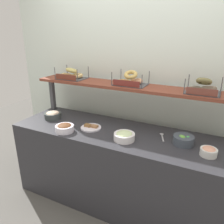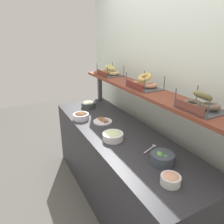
% 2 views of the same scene
% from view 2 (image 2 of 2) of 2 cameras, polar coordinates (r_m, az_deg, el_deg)
% --- Properties ---
extents(ground_plane, '(8.00, 8.00, 0.00)m').
position_cam_2_polar(ground_plane, '(2.67, 1.61, -21.80)').
color(ground_plane, '#595651').
extents(back_wall, '(3.44, 0.06, 2.40)m').
position_cam_2_polar(back_wall, '(2.37, 13.69, 5.29)').
color(back_wall, white).
rests_on(back_wall, ground_plane).
extents(deli_counter, '(2.24, 0.70, 0.85)m').
position_cam_2_polar(deli_counter, '(2.41, 1.72, -14.35)').
color(deli_counter, '#2D2D33').
rests_on(deli_counter, ground_plane).
extents(shelf_riser_left, '(0.05, 0.05, 0.40)m').
position_cam_2_polar(shelf_riser_left, '(3.12, -3.32, 6.77)').
color(shelf_riser_left, '#4C4C51').
rests_on(shelf_riser_left, deli_counter).
extents(upper_shelf, '(2.20, 0.32, 0.03)m').
position_cam_2_polar(upper_shelf, '(2.18, 8.21, 6.12)').
color(upper_shelf, brown).
rests_on(upper_shelf, shelf_riser_left).
extents(bowl_tuna_salad, '(0.19, 0.19, 0.08)m').
position_cam_2_polar(bowl_tuna_salad, '(2.88, -6.32, 2.13)').
color(bowl_tuna_salad, '#39403F').
rests_on(bowl_tuna_salad, deli_counter).
extents(bowl_lox_spread, '(0.14, 0.14, 0.08)m').
position_cam_2_polar(bowl_lox_spread, '(1.54, 15.59, -17.09)').
color(bowl_lox_spread, silver).
rests_on(bowl_lox_spread, deli_counter).
extents(bowl_veggie_mix, '(0.19, 0.19, 0.09)m').
position_cam_2_polar(bowl_veggie_mix, '(1.73, 13.37, -11.96)').
color(bowl_veggie_mix, '#424A55').
rests_on(bowl_veggie_mix, deli_counter).
extents(bowl_chocolate_spread, '(0.19, 0.19, 0.08)m').
position_cam_2_polar(bowl_chocolate_spread, '(2.49, -8.38, -1.03)').
color(bowl_chocolate_spread, white).
rests_on(bowl_chocolate_spread, deli_counter).
extents(bowl_scallion_spread, '(0.20, 0.20, 0.09)m').
position_cam_2_polar(bowl_scallion_spread, '(2.01, 0.26, -6.43)').
color(bowl_scallion_spread, white).
rests_on(bowl_scallion_spread, deli_counter).
extents(serving_plate_white, '(0.22, 0.22, 0.04)m').
position_cam_2_polar(serving_plate_white, '(2.40, -2.53, -2.51)').
color(serving_plate_white, white).
rests_on(serving_plate_white, deli_counter).
extents(serving_spoon_near_plate, '(0.08, 0.17, 0.01)m').
position_cam_2_polar(serving_spoon_near_plate, '(1.92, 10.75, -9.46)').
color(serving_spoon_near_plate, '#B7B7BC').
rests_on(serving_spoon_near_plate, deli_counter).
extents(bagel_basket_plain, '(0.33, 0.26, 0.14)m').
position_cam_2_polar(bagel_basket_plain, '(2.78, -0.62, 10.84)').
color(bagel_basket_plain, '#4C4C51').
rests_on(bagel_basket_plain, upper_shelf).
extents(bagel_basket_sesame, '(0.34, 0.26, 0.15)m').
position_cam_2_polar(bagel_basket_sesame, '(2.16, 8.65, 7.66)').
color(bagel_basket_sesame, '#4C4C51').
rests_on(bagel_basket_sesame, upper_shelf).
extents(bagel_basket_poppy, '(0.31, 0.26, 0.16)m').
position_cam_2_polar(bagel_basket_poppy, '(1.65, 22.94, 2.10)').
color(bagel_basket_poppy, '#4C4C51').
rests_on(bagel_basket_poppy, upper_shelf).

